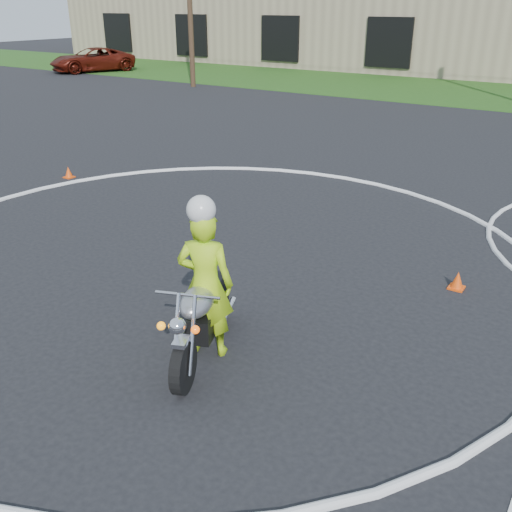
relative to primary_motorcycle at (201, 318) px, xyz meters
The scene contains 8 objects.
ground 2.14m from the primary_motorcycle, 168.88° to the right, with size 120.00×120.00×0.00m, color black.
grass_strip 26.68m from the primary_motorcycle, 94.36° to the left, with size 120.00×10.00×0.02m, color #1E4714.
course_markings 4.00m from the primary_motorcycle, 87.93° to the left, with size 19.05×19.05×0.12m.
primary_motorcycle is the anchor object (origin of this frame).
rider_primary_grp 0.50m from the primary_motorcycle, 97.80° to the left, with size 0.85×0.71×2.20m.
pickup_grp 35.73m from the primary_motorcycle, 140.43° to the left, with size 4.52×6.08×1.54m.
traffic_cones 1.61m from the primary_motorcycle, 40.78° to the left, with size 22.79×10.59×0.30m.
warehouse 44.52m from the primary_motorcycle, 116.83° to the left, with size 41.00×17.00×8.30m.
Camera 1 is at (6.13, -4.51, 4.27)m, focal length 40.00 mm.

